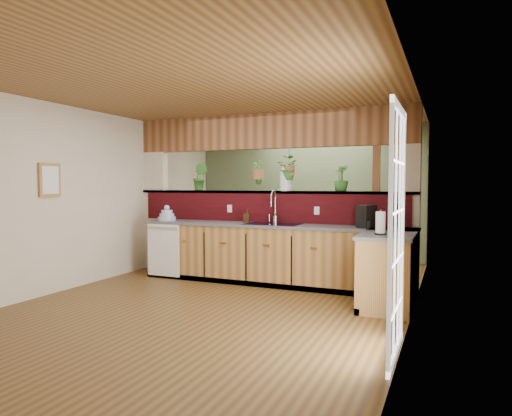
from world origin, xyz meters
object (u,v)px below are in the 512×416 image
at_px(soap_dispenser, 247,216).
at_px(paper_towel, 380,223).
at_px(faucet, 274,205).
at_px(dish_stack, 167,216).
at_px(coffee_maker, 366,217).
at_px(glass_jar, 285,178).
at_px(shelving_console, 260,233).

relative_size(soap_dispenser, paper_towel, 0.72).
relative_size(faucet, paper_towel, 1.73).
relative_size(dish_stack, soap_dispenser, 1.39).
relative_size(faucet, coffee_maker, 1.63).
height_order(coffee_maker, glass_jar, glass_jar).
relative_size(faucet, shelving_console, 0.37).
xyz_separation_m(faucet, soap_dispenser, (-0.41, -0.10, -0.17)).
distance_m(soap_dispenser, glass_jar, 0.84).
distance_m(paper_towel, glass_jar, 2.08).
bearing_deg(faucet, paper_towel, -29.56).
height_order(coffee_maker, paper_towel, coffee_maker).
xyz_separation_m(faucet, coffee_maker, (1.42, -0.18, -0.13)).
bearing_deg(shelving_console, coffee_maker, -51.79).
distance_m(faucet, paper_towel, 1.98).
bearing_deg(shelving_console, faucet, -71.93).
relative_size(dish_stack, coffee_maker, 0.94).
xyz_separation_m(dish_stack, paper_towel, (3.51, -0.76, 0.05)).
bearing_deg(coffee_maker, paper_towel, -46.01).
bearing_deg(coffee_maker, faucet, -163.54).
relative_size(paper_towel, glass_jar, 0.73).
relative_size(soap_dispenser, glass_jar, 0.53).
bearing_deg(glass_jar, soap_dispenser, -147.90).
relative_size(dish_stack, paper_towel, 1.00).
relative_size(coffee_maker, shelving_console, 0.23).
bearing_deg(glass_jar, faucet, -115.56).
bearing_deg(dish_stack, coffee_maker, 0.71).
bearing_deg(paper_towel, faucet, 150.44).
bearing_deg(coffee_maker, glass_jar, -173.38).
bearing_deg(dish_stack, faucet, 6.89).
relative_size(soap_dispenser, coffee_maker, 0.68).
bearing_deg(shelving_console, glass_jar, -66.90).
bearing_deg(soap_dispenser, dish_stack, -175.16).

